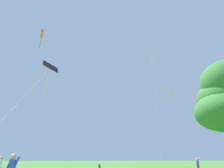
{
  "coord_description": "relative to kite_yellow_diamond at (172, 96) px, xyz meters",
  "views": [
    {
      "loc": [
        -0.98,
        -5.48,
        1.5
      ],
      "look_at": [
        3.91,
        22.15,
        10.72
      ],
      "focal_mm": 36.66,
      "sensor_mm": 36.0,
      "label": 1
    }
  ],
  "objects": [
    {
      "name": "kite_yellow_diamond",
      "position": [
        0.0,
        0.0,
        0.0
      ],
      "size": [
        3.51,
        11.87,
        16.75
      ],
      "color": "yellow",
      "rests_on": "ground_plane"
    },
    {
      "name": "kite_black_large",
      "position": [
        -24.53,
        -29.98,
        -7.16
      ],
      "size": [
        2.81,
        10.77,
        9.28
      ],
      "color": "black",
      "rests_on": "ground_plane"
    },
    {
      "name": "kite_orange_box",
      "position": [
        -30.36,
        1.33,
        13.89
      ],
      "size": [
        1.47,
        8.51,
        30.39
      ],
      "color": "orange",
      "rests_on": "ground_plane"
    },
    {
      "name": "kite_pink_low",
      "position": [
        -8.1,
        -10.44,
        3.33
      ],
      "size": [
        3.95,
        9.39,
        20.91
      ],
      "color": "pink",
      "rests_on": "ground_plane"
    },
    {
      "name": "person_in_red_shirt",
      "position": [
        -27.51,
        -28.39,
        -14.23
      ],
      "size": [
        0.23,
        0.54,
        1.67
      ],
      "color": "#665B4C",
      "rests_on": "ground_plane"
    },
    {
      "name": "person_near_tree",
      "position": [
        -12.24,
        -29.61,
        -14.28
      ],
      "size": [
        0.26,
        0.5,
        1.57
      ],
      "color": "#2D3351",
      "rests_on": "ground_plane"
    }
  ]
}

